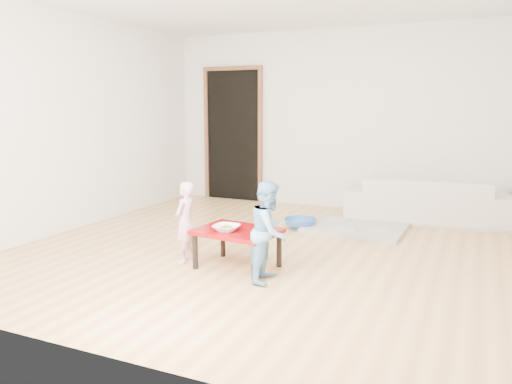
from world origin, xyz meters
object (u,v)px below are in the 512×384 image
Objects in this scene: red_table at (237,249)px; sofa at (425,199)px; child_pink at (185,222)px; child_blue at (269,231)px; basin at (300,223)px; bowl at (226,228)px.

sofa is at bearing 62.62° from red_table.
child_pink is at bearing -175.74° from red_table.
red_table is 0.58m from child_pink.
child_blue is at bearing 65.00° from sofa.
child_blue is (0.40, -0.19, 0.25)m from red_table.
child_pink is 0.96m from child_blue.
sofa is 1.72m from basin.
bowl is 0.30× the size of child_pink.
bowl is 0.61× the size of basin.
red_table is 3.09× the size of bowl.
basin is (-1.37, -1.01, -0.23)m from sofa.
red_table is 1.89× the size of basin.
child_blue is at bearing 77.46° from child_pink.
sofa reaches higher than basin.
basin is (-0.37, 1.88, -0.38)m from child_blue.
sofa is 2.72× the size of red_table.
child_pink reaches higher than sofa.
bowl is 0.49m from child_pink.
red_table is 0.85× the size of child_blue.
sofa is 3.07m from child_blue.
bowl is 1.83m from basin.
child_pink is (-0.54, -0.04, 0.21)m from red_table.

